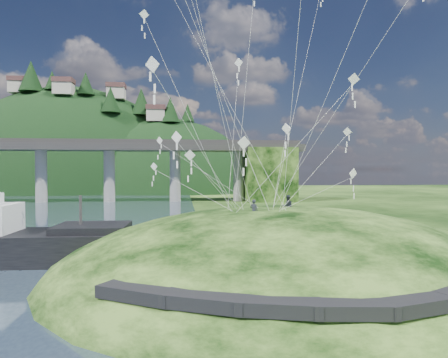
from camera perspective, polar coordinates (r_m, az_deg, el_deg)
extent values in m
plane|color=black|center=(28.04, -7.07, -14.78)|extent=(320.00, 320.00, 0.00)
ellipsoid|color=black|center=(31.31, 8.41, -15.91)|extent=(36.00, 32.00, 13.00)
cube|color=black|center=(19.88, -11.96, -15.54)|extent=(4.32, 3.62, 0.71)
cube|color=black|center=(18.23, -2.67, -16.90)|extent=(4.10, 2.97, 0.61)
cube|color=black|center=(17.72, 7.75, -17.48)|extent=(3.85, 2.37, 0.62)
cube|color=black|center=(18.26, 17.71, -17.10)|extent=(3.62, 1.83, 0.66)
cube|color=black|center=(19.77, 25.76, -15.69)|extent=(3.82, 2.27, 0.68)
cylinder|color=gray|center=(102.22, -24.65, 0.54)|extent=(2.60, 2.60, 13.00)
cylinder|color=gray|center=(98.40, -16.06, 0.59)|extent=(2.60, 2.60, 13.00)
cylinder|color=gray|center=(96.94, -7.00, 0.62)|extent=(2.60, 2.60, 13.00)
cylinder|color=gray|center=(97.94, 2.10, 0.64)|extent=(2.60, 2.60, 13.00)
cube|color=black|center=(99.30, 6.39, 0.64)|extent=(12.00, 11.00, 13.00)
ellipsoid|color=black|center=(158.79, -20.92, -3.68)|extent=(96.00, 68.00, 88.00)
ellipsoid|color=black|center=(146.12, -8.27, -5.61)|extent=(76.00, 56.00, 72.00)
cone|color=black|center=(153.48, -25.85, 13.08)|extent=(8.01, 8.01, 10.54)
cone|color=black|center=(150.53, -23.34, 12.82)|extent=(4.97, 4.97, 6.54)
cone|color=black|center=(145.46, -19.15, 12.77)|extent=(5.83, 5.83, 7.67)
cone|color=black|center=(137.84, -15.91, 10.86)|extent=(6.47, 6.47, 8.51)
cone|color=black|center=(143.50, -11.73, 10.77)|extent=(7.13, 7.13, 9.38)
cone|color=black|center=(137.47, -7.68, 9.78)|extent=(6.56, 6.56, 8.63)
cone|color=black|center=(142.96, -5.22, 9.39)|extent=(4.88, 4.88, 6.42)
cube|color=beige|center=(157.71, -27.20, 11.54)|extent=(6.00, 5.00, 4.00)
cube|color=#553230|center=(158.21, -27.22, 12.51)|extent=(6.40, 5.40, 1.60)
cube|color=beige|center=(144.66, -21.93, 11.85)|extent=(6.00, 5.00, 4.00)
cube|color=#553230|center=(145.18, -21.94, 12.89)|extent=(6.40, 5.40, 1.60)
cube|color=beige|center=(147.06, -15.14, 11.69)|extent=(6.00, 5.00, 4.00)
cube|color=#553230|center=(147.57, -15.15, 12.72)|extent=(6.40, 5.40, 1.60)
cube|color=beige|center=(138.37, -9.71, 8.89)|extent=(6.00, 5.00, 4.00)
cube|color=#553230|center=(138.75, -9.71, 10.00)|extent=(6.40, 5.40, 1.60)
cube|color=black|center=(38.27, -28.41, -8.60)|extent=(21.79, 6.55, 2.55)
cube|color=black|center=(35.80, -18.26, -6.63)|extent=(6.04, 5.09, 0.59)
cylinder|color=#2D2B2B|center=(35.89, -19.80, -4.57)|extent=(0.24, 0.24, 2.95)
cube|color=#3B2818|center=(35.95, -18.70, -10.55)|extent=(12.81, 3.20, 0.32)
cylinder|color=#3B2818|center=(38.01, -26.64, -10.33)|extent=(0.27, 0.27, 0.91)
cylinder|color=#3B2818|center=(36.92, -22.78, -10.63)|extent=(0.27, 0.27, 0.91)
cylinder|color=#3B2818|center=(36.00, -18.70, -10.91)|extent=(0.27, 0.27, 0.91)
cylinder|color=#3B2818|center=(35.27, -14.42, -11.14)|extent=(0.27, 0.27, 0.91)
cylinder|color=#3B2818|center=(34.73, -9.98, -11.31)|extent=(0.27, 0.27, 0.91)
imported|color=#262932|center=(27.99, 4.31, -2.92)|extent=(0.69, 0.64, 1.58)
imported|color=#262932|center=(30.67, 9.09, -2.27)|extent=(0.86, 0.68, 1.73)
cube|color=silver|center=(32.41, 17.95, 0.75)|extent=(0.76, 0.39, 0.81)
cube|color=silver|center=(32.42, 17.94, -0.28)|extent=(0.10, 0.08, 0.48)
cube|color=silver|center=(32.44, 17.93, -1.31)|extent=(0.10, 0.08, 0.48)
cube|color=silver|center=(32.47, 17.92, -2.33)|extent=(0.10, 0.08, 0.48)
cube|color=silver|center=(36.27, -9.19, 5.45)|extent=(0.56, 0.49, 0.70)
cube|color=silver|center=(36.23, -9.19, 4.67)|extent=(0.09, 0.06, 0.41)
cube|color=silver|center=(36.21, -9.18, 3.88)|extent=(0.09, 0.06, 0.41)
cube|color=silver|center=(36.19, -9.18, 3.09)|extent=(0.09, 0.06, 0.41)
cube|color=silver|center=(21.97, -10.20, 15.80)|extent=(0.78, 0.45, 0.84)
cube|color=silver|center=(21.83, -10.19, 14.25)|extent=(0.11, 0.05, 0.50)
cube|color=silver|center=(21.70, -10.18, 12.68)|extent=(0.11, 0.05, 0.50)
cube|color=silver|center=(21.59, -10.18, 11.09)|extent=(0.11, 0.05, 0.50)
cube|color=silver|center=(27.35, -4.90, 3.42)|extent=(0.76, 0.22, 0.75)
cube|color=silver|center=(27.34, -4.90, 2.29)|extent=(0.10, 0.03, 0.44)
cube|color=silver|center=(27.34, -4.90, 1.16)|extent=(0.10, 0.03, 0.44)
cube|color=silver|center=(27.34, -4.89, 0.03)|extent=(0.10, 0.03, 0.44)
cube|color=silver|center=(32.32, 4.39, 23.76)|extent=(0.08, 0.06, 0.40)
cube|color=silver|center=(21.31, -6.79, 5.93)|extent=(0.56, 0.45, 0.68)
cube|color=silver|center=(21.28, -6.79, 4.64)|extent=(0.09, 0.06, 0.39)
cube|color=silver|center=(21.26, -6.78, 3.35)|extent=(0.09, 0.06, 0.39)
cube|color=silver|center=(21.25, -6.78, 2.05)|extent=(0.09, 0.06, 0.39)
cube|color=silver|center=(41.35, 13.71, 22.98)|extent=(0.10, 0.02, 0.45)
cube|color=silver|center=(32.56, -9.97, 1.77)|extent=(0.57, 0.40, 0.66)
cube|color=silver|center=(32.56, -9.97, 0.95)|extent=(0.08, 0.05, 0.38)
cube|color=silver|center=(32.56, -9.97, 0.12)|extent=(0.08, 0.05, 0.38)
cube|color=silver|center=(32.58, -9.96, -0.70)|extent=(0.08, 0.05, 0.38)
cube|color=silver|center=(30.03, 18.06, 13.42)|extent=(0.82, 0.31, 0.79)
cube|color=silver|center=(29.91, 18.05, 12.33)|extent=(0.11, 0.04, 0.48)
cube|color=silver|center=(29.81, 18.04, 11.23)|extent=(0.11, 0.04, 0.48)
cube|color=silver|center=(29.71, 18.03, 10.12)|extent=(0.11, 0.04, 0.48)
cube|color=silver|center=(33.73, 17.19, 6.47)|extent=(0.71, 0.22, 0.69)
cube|color=silver|center=(33.69, 17.19, 5.62)|extent=(0.09, 0.03, 0.41)
cube|color=silver|center=(33.66, 17.18, 4.78)|extent=(0.09, 0.03, 0.41)
cube|color=silver|center=(33.63, 17.17, 3.93)|extent=(0.09, 0.03, 0.41)
cube|color=silver|center=(29.99, 8.91, 7.13)|extent=(0.53, 0.73, 0.83)
cube|color=silver|center=(29.94, 8.91, 5.97)|extent=(0.10, 0.08, 0.50)
cube|color=silver|center=(29.90, 8.90, 4.80)|extent=(0.10, 0.08, 0.50)
cube|color=silver|center=(29.87, 8.90, 3.64)|extent=(0.10, 0.08, 0.50)
cube|color=silver|center=(38.65, 2.10, 16.26)|extent=(0.73, 0.53, 0.85)
cube|color=silver|center=(38.50, 2.10, 15.38)|extent=(0.11, 0.06, 0.50)
cube|color=silver|center=(38.36, 2.10, 14.50)|extent=(0.11, 0.06, 0.50)
cube|color=silver|center=(38.22, 2.09, 13.61)|extent=(0.11, 0.06, 0.50)
cube|color=silver|center=(31.05, -11.35, 22.07)|extent=(0.67, 0.21, 0.68)
cube|color=silver|center=(30.89, -11.34, 21.22)|extent=(0.09, 0.06, 0.40)
cube|color=silver|center=(30.72, -11.34, 20.37)|extent=(0.09, 0.06, 0.40)
cube|color=silver|center=(30.57, -11.33, 19.50)|extent=(0.09, 0.06, 0.40)
cube|color=silver|center=(25.20, 2.86, 5.18)|extent=(0.84, 0.25, 0.85)
cube|color=silver|center=(25.17, 2.86, 3.80)|extent=(0.11, 0.07, 0.50)
cube|color=silver|center=(25.15, 2.86, 2.42)|extent=(0.11, 0.07, 0.50)
cube|color=silver|center=(25.15, 2.86, 1.03)|extent=(0.11, 0.07, 0.50)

